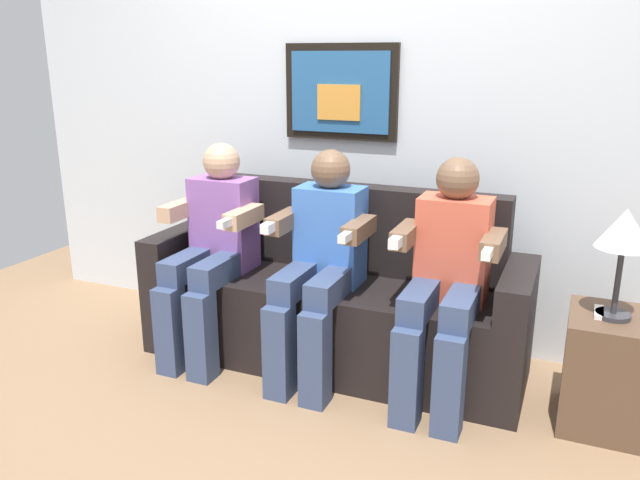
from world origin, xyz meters
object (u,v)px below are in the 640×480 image
Objects in this scene: person_on_left at (213,244)px; spare_remote_on_table at (599,312)px; person_on_right at (447,275)px; table_lamp at (625,234)px; couch at (333,303)px; side_table_right at (614,372)px; person_in_middle at (321,258)px.

person_on_left is 8.54× the size of spare_remote_on_table.
table_lamp is at bearing 4.06° from person_on_right.
couch reaches higher than spare_remote_on_table.
person_on_right is 0.80m from side_table_right.
side_table_right is at bearing 2.67° from person_in_middle.
couch is 1.25m from spare_remote_on_table.
person_on_right is (1.21, -0.00, 0.00)m from person_on_left.
table_lamp is 0.35m from spare_remote_on_table.
couch is at bearing 15.48° from person_on_left.
person_in_middle is 1.00× the size of person_on_right.
spare_remote_on_table is (1.23, 0.06, -0.10)m from person_in_middle.
person_in_middle is at bearing -90.02° from couch.
spare_remote_on_table is at bearing -5.11° from couch.
table_lamp is at bearing 1.45° from person_on_left.
person_in_middle is 2.22× the size of side_table_right.
person_on_right reaches higher than table_lamp.
person_on_left reaches higher than side_table_right.
couch is 1.75× the size of person_on_left.
spare_remote_on_table is at bearing -177.23° from side_table_right.
side_table_right is at bearing 2.77° from spare_remote_on_table.
couch is 3.88× the size of side_table_right.
couch is 1.75× the size of person_in_middle.
person_in_middle is 1.31m from table_lamp.
table_lamp is at bearing -5.29° from couch.
person_in_middle is at bearing -177.84° from table_lamp.
spare_remote_on_table is (-0.09, -0.00, 0.26)m from side_table_right.
person_on_right is 0.73m from table_lamp.
side_table_right is (1.32, -0.11, -0.06)m from couch.
person_on_right reaches higher than couch.
side_table_right is 1.09× the size of table_lamp.
person_on_right is at bearing 0.00° from person_in_middle.
spare_remote_on_table is at bearing 170.56° from table_lamp.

